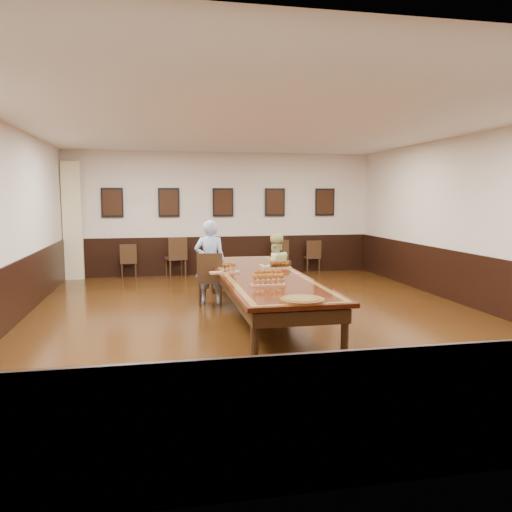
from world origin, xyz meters
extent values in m
cube|color=black|center=(0.00, 0.00, -0.01)|extent=(8.00, 10.00, 0.02)
cube|color=white|center=(0.00, 0.00, 3.21)|extent=(8.00, 10.00, 0.02)
cube|color=beige|center=(0.00, 5.01, 1.60)|extent=(8.00, 0.02, 3.20)
cube|color=beige|center=(0.00, -5.01, 1.60)|extent=(8.00, 0.02, 3.20)
cube|color=beige|center=(-4.01, 0.00, 1.60)|extent=(0.02, 10.00, 3.20)
cube|color=beige|center=(4.01, 0.00, 1.60)|extent=(0.02, 10.00, 3.20)
imported|color=#517ACC|center=(-0.73, 1.33, 0.80)|extent=(0.63, 0.46, 1.61)
imported|color=#D8DA88|center=(0.45, 0.95, 0.68)|extent=(0.75, 0.63, 1.36)
cube|color=#F55177|center=(0.60, -0.07, 0.76)|extent=(0.11, 0.15, 0.01)
cube|color=beige|center=(-3.75, 4.82, 1.45)|extent=(0.45, 0.18, 2.90)
cube|color=black|center=(0.00, 4.98, 0.50)|extent=(7.98, 0.04, 1.00)
cube|color=black|center=(0.00, -4.98, 0.50)|extent=(7.98, 0.04, 1.00)
cube|color=black|center=(-3.98, 0.00, 0.50)|extent=(0.04, 9.98, 1.00)
cube|color=black|center=(3.98, 0.00, 0.50)|extent=(0.04, 9.98, 1.00)
cube|color=black|center=(0.00, 0.00, 0.72)|extent=(1.40, 5.00, 0.06)
cube|color=olive|center=(0.00, 0.00, 0.75)|extent=(1.28, 4.88, 0.00)
cube|color=black|center=(0.00, 0.00, 0.75)|extent=(1.10, 4.70, 0.00)
cube|color=black|center=(0.00, 0.00, 0.57)|extent=(1.25, 4.85, 0.18)
cylinder|color=black|center=(-0.58, -2.32, 0.34)|extent=(0.10, 0.10, 0.69)
cylinder|color=black|center=(0.58, -2.32, 0.34)|extent=(0.10, 0.10, 0.69)
cylinder|color=black|center=(-0.58, 2.32, 0.34)|extent=(0.10, 0.10, 0.69)
cylinder|color=black|center=(0.58, 2.32, 0.34)|extent=(0.10, 0.10, 0.69)
cube|color=black|center=(-2.80, 4.94, 1.90)|extent=(0.54, 0.03, 0.74)
cube|color=black|center=(-2.80, 4.92, 1.90)|extent=(0.46, 0.01, 0.64)
cube|color=black|center=(-1.40, 4.94, 1.90)|extent=(0.54, 0.03, 0.74)
cube|color=black|center=(-1.40, 4.92, 1.90)|extent=(0.46, 0.01, 0.64)
cube|color=black|center=(0.00, 4.94, 1.90)|extent=(0.54, 0.03, 0.74)
cube|color=black|center=(0.00, 4.92, 1.90)|extent=(0.46, 0.01, 0.64)
cube|color=black|center=(1.40, 4.94, 1.90)|extent=(0.54, 0.03, 0.74)
cube|color=black|center=(1.40, 4.92, 1.90)|extent=(0.46, 0.01, 0.64)
cube|color=black|center=(2.80, 4.94, 1.90)|extent=(0.54, 0.03, 0.74)
cube|color=black|center=(2.80, 4.92, 1.90)|extent=(0.46, 0.01, 0.64)
cube|color=#9E6742|center=(-0.60, 0.21, 0.77)|extent=(0.52, 0.20, 0.03)
cube|color=#9E6742|center=(0.46, 0.56, 0.76)|extent=(0.42, 0.16, 0.03)
cube|color=#9E6742|center=(-0.02, -0.60, 0.77)|extent=(0.48, 0.18, 0.03)
cube|color=#9E6742|center=(-0.14, -1.11, 0.77)|extent=(0.50, 0.15, 0.03)
cylinder|color=#B40C28|center=(0.07, -0.24, 0.76)|extent=(0.20, 0.20, 0.02)
cylinder|color=silver|center=(0.07, -0.24, 0.77)|extent=(0.11, 0.11, 0.01)
cylinder|color=#502B10|center=(0.04, -2.25, 0.77)|extent=(0.61, 0.61, 0.04)
cylinder|color=olive|center=(0.04, -2.25, 0.79)|extent=(0.49, 0.49, 0.01)
camera|label=1|loc=(-1.71, -8.10, 2.04)|focal=35.00mm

